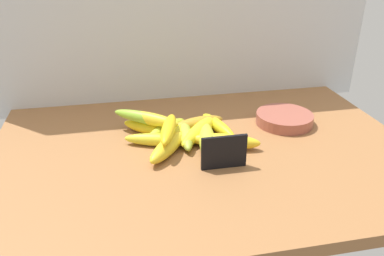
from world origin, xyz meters
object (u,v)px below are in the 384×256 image
at_px(banana_3, 172,140).
at_px(banana_7, 168,147).
at_px(banana_1, 218,126).
at_px(banana_11, 151,119).
at_px(banana_0, 225,142).
at_px(banana_10, 200,131).
at_px(banana_8, 186,135).
at_px(banana_13, 169,129).
at_px(banana_9, 167,129).
at_px(banana_2, 198,124).
at_px(banana_5, 158,140).
at_px(banana_4, 207,140).
at_px(banana_12, 146,118).
at_px(fruit_bowl, 284,119).
at_px(chalkboard_sign, 224,153).
at_px(banana_6, 150,129).

height_order(banana_3, banana_7, banana_7).
height_order(banana_1, banana_11, banana_11).
relative_size(banana_1, banana_7, 0.98).
distance_m(banana_0, banana_10, 0.09).
relative_size(banana_8, banana_13, 1.02).
height_order(banana_9, banana_10, banana_10).
bearing_deg(banana_3, banana_1, 23.54).
distance_m(banana_0, banana_11, 0.21).
bearing_deg(banana_2, banana_3, -137.69).
bearing_deg(banana_0, banana_13, 166.07).
bearing_deg(banana_5, banana_9, 61.75).
distance_m(banana_4, banana_7, 0.11).
relative_size(banana_0, banana_10, 0.95).
relative_size(banana_2, banana_12, 0.78).
xyz_separation_m(banana_3, banana_8, (0.04, 0.02, -0.00)).
height_order(fruit_bowl, banana_10, banana_10).
relative_size(banana_0, banana_13, 1.09).
bearing_deg(chalkboard_sign, banana_11, 127.19).
height_order(banana_2, banana_10, banana_10).
height_order(chalkboard_sign, banana_12, chalkboard_sign).
xyz_separation_m(banana_3, banana_10, (0.08, 0.03, 0.00)).
height_order(banana_3, banana_5, banana_3).
height_order(banana_5, banana_9, banana_9).
bearing_deg(banana_9, fruit_bowl, 1.13).
height_order(banana_7, banana_12, banana_12).
bearing_deg(banana_6, banana_7, -75.00).
bearing_deg(fruit_bowl, banana_7, -162.76).
bearing_deg(banana_4, banana_10, 95.74).
distance_m(banana_7, banana_9, 0.11).
xyz_separation_m(banana_6, banana_7, (0.03, -0.12, 0.00)).
distance_m(banana_0, banana_1, 0.10).
height_order(chalkboard_sign, banana_5, chalkboard_sign).
xyz_separation_m(fruit_bowl, banana_1, (-0.21, -0.01, 0.00)).
height_order(banana_1, banana_7, banana_7).
bearing_deg(banana_8, banana_2, 51.01).
xyz_separation_m(banana_5, banana_6, (-0.01, 0.07, 0.00)).
xyz_separation_m(banana_1, banana_13, (-0.15, -0.07, 0.04)).
distance_m(banana_9, banana_12, 0.07).
height_order(banana_10, banana_11, banana_11).
xyz_separation_m(fruit_bowl, banana_2, (-0.26, 0.01, 0.00)).
bearing_deg(banana_3, banana_2, 42.31).
bearing_deg(banana_2, banana_11, -175.09).
bearing_deg(banana_7, banana_9, 84.13).
relative_size(fruit_bowl, banana_4, 0.83).
relative_size(banana_8, banana_10, 0.89).
relative_size(banana_12, banana_13, 1.21).
height_order(banana_4, banana_9, banana_4).
distance_m(banana_6, banana_13, 0.10).
relative_size(banana_4, banana_13, 1.20).
bearing_deg(banana_2, fruit_bowl, -1.96).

